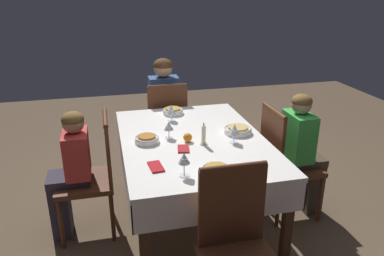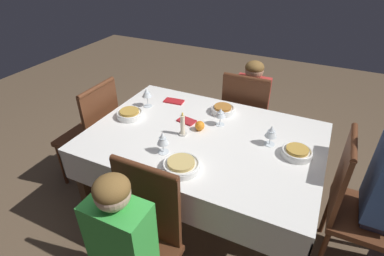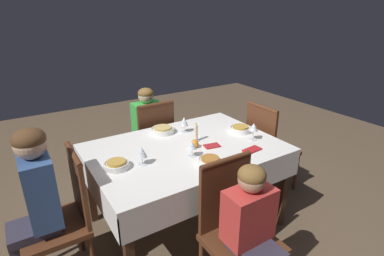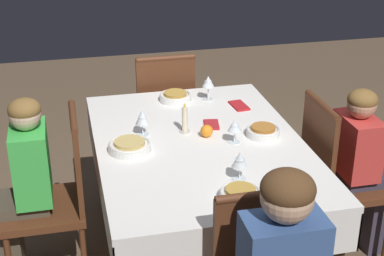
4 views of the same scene
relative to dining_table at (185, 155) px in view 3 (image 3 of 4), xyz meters
name	(u,v)px [view 3 (image 3 of 4)]	position (x,y,z in m)	size (l,w,h in m)	color
ground_plane	(186,221)	(0.00, 0.00, -0.68)	(8.00, 8.00, 0.00)	brown
dining_table	(185,155)	(0.00, 0.00, 0.00)	(1.56, 1.09, 0.76)	white
chair_east	(64,214)	(1.00, 0.04, -0.16)	(0.43, 0.43, 0.97)	#562D19
chair_south	(153,140)	(-0.05, -0.76, -0.16)	(0.43, 0.43, 0.97)	#562D19
chair_north	(235,226)	(0.09, 0.76, -0.16)	(0.43, 0.43, 0.97)	#562D19
chair_west	(267,145)	(-1.00, -0.02, -0.16)	(0.43, 0.43, 0.97)	#562D19
person_adult_denim	(34,204)	(1.16, 0.04, -0.01)	(0.34, 0.30, 1.18)	#383342
person_child_green	(146,129)	(-0.05, -0.94, -0.10)	(0.30, 0.33, 1.07)	#4C4233
person_child_red	(254,238)	(0.09, 0.94, -0.12)	(0.30, 0.33, 1.02)	#383342
bowl_east	(117,165)	(0.60, 0.04, 0.11)	(0.19, 0.19, 0.06)	white
wine_glass_east	(142,153)	(0.42, 0.09, 0.18)	(0.08, 0.08, 0.14)	white
bowl_south	(163,130)	(0.02, -0.37, 0.11)	(0.22, 0.22, 0.06)	white
wine_glass_south	(184,122)	(-0.16, -0.28, 0.18)	(0.07, 0.07, 0.15)	white
bowl_north	(210,161)	(0.00, 0.35, 0.11)	(0.18, 0.18, 0.06)	white
wine_glass_north	(192,145)	(0.05, 0.18, 0.17)	(0.07, 0.07, 0.13)	white
bowl_west	(240,129)	(-0.60, -0.01, 0.11)	(0.20, 0.20, 0.06)	white
wine_glass_west	(254,128)	(-0.57, 0.19, 0.19)	(0.08, 0.08, 0.16)	white
candle_centerpiece	(196,134)	(-0.14, -0.05, 0.15)	(0.06, 0.06, 0.17)	beige
orange_fruit	(194,144)	(-0.06, 0.05, 0.11)	(0.07, 0.07, 0.07)	orange
napkin_red_folded	(252,150)	(-0.42, 0.35, 0.09)	(0.17, 0.10, 0.01)	red
napkin_spare_side	(212,146)	(-0.19, 0.12, 0.09)	(0.14, 0.10, 0.01)	#AD2328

